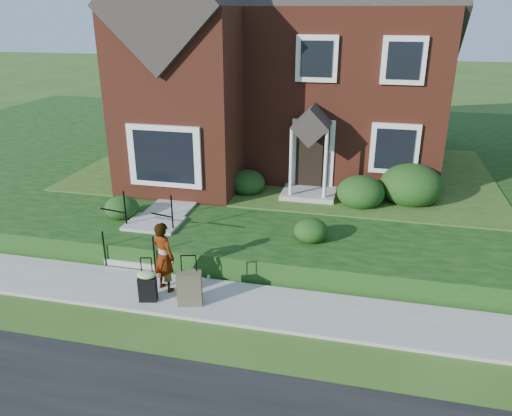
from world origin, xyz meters
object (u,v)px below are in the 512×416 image
(front_steps, at_px, (147,236))
(suitcase_black, at_px, (147,284))
(suitcase_olive, at_px, (190,288))
(woman, at_px, (164,257))

(front_steps, distance_m, suitcase_black, 2.47)
(suitcase_olive, bearing_deg, suitcase_black, 169.92)
(front_steps, relative_size, suitcase_black, 2.01)
(woman, bearing_deg, suitcase_black, 96.45)
(woman, bearing_deg, front_steps, -29.80)
(front_steps, xyz_separation_m, suitcase_black, (1.04, -2.24, -0.01))
(woman, xyz_separation_m, suitcase_black, (-0.18, -0.53, -0.42))
(front_steps, height_order, suitcase_black, front_steps)
(suitcase_black, bearing_deg, front_steps, 102.01)
(woman, distance_m, suitcase_black, 0.70)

